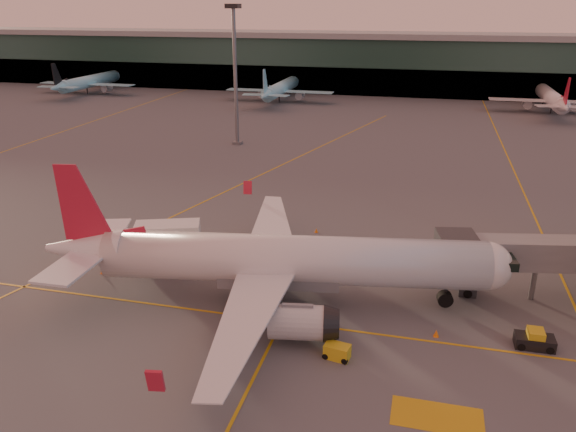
% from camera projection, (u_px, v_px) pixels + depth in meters
% --- Properties ---
extents(ground, '(600.00, 600.00, 0.00)m').
position_uv_depth(ground, '(205.00, 345.00, 44.80)').
color(ground, '#4C4F54').
rests_on(ground, ground).
extents(taxi_markings, '(100.12, 173.00, 0.01)m').
position_uv_depth(taxi_markings, '(270.00, 180.00, 86.81)').
color(taxi_markings, gold).
rests_on(taxi_markings, ground).
extents(terminal, '(400.00, 20.00, 17.60)m').
position_uv_depth(terminal, '(381.00, 63.00, 170.26)').
color(terminal, '#19382D').
rests_on(terminal, ground).
extents(mast_west_near, '(2.40, 2.40, 25.60)m').
position_uv_depth(mast_west_near, '(235.00, 65.00, 103.96)').
color(mast_west_near, slate).
rests_on(mast_west_near, ground).
extents(distant_aircraft_row, '(290.00, 34.00, 13.00)m').
position_uv_depth(distant_aircraft_row, '(295.00, 102.00, 156.60)').
color(distant_aircraft_row, '#8DD8EC').
rests_on(distant_aircraft_row, ground).
extents(main_airplane, '(41.67, 37.79, 12.62)m').
position_uv_depth(main_airplane, '(277.00, 261.00, 49.92)').
color(main_airplane, white).
rests_on(main_airplane, ground).
extents(jet_bridge, '(19.04, 6.67, 6.13)m').
position_uv_depth(jet_bridge, '(552.00, 257.00, 50.43)').
color(jet_bridge, slate).
rests_on(jet_bridge, ground).
extents(catering_truck, '(6.98, 4.80, 4.98)m').
position_uv_depth(catering_truck, '(169.00, 243.00, 56.81)').
color(catering_truck, red).
rests_on(catering_truck, ground).
extents(gpu_cart, '(2.15, 1.50, 1.16)m').
position_uv_depth(gpu_cart, '(337.00, 352.00, 43.00)').
color(gpu_cart, gold).
rests_on(gpu_cart, ground).
extents(pushback_tug, '(3.02, 1.68, 1.54)m').
position_uv_depth(pushback_tug, '(535.00, 340.00, 44.36)').
color(pushback_tug, black).
rests_on(pushback_tug, ground).
extents(cone_nose, '(0.49, 0.49, 0.62)m').
position_uv_depth(cone_nose, '(518.00, 334.00, 45.81)').
color(cone_nose, orange).
rests_on(cone_nose, ground).
extents(cone_tail, '(0.46, 0.46, 0.58)m').
position_uv_depth(cone_tail, '(102.00, 271.00, 56.69)').
color(cone_tail, orange).
rests_on(cone_tail, ground).
extents(cone_wing_left, '(0.41, 0.41, 0.52)m').
position_uv_depth(cone_wing_left, '(316.00, 230.00, 66.88)').
color(cone_wing_left, orange).
rests_on(cone_wing_left, ground).
extents(cone_fwd, '(0.47, 0.47, 0.60)m').
position_uv_depth(cone_fwd, '(436.00, 333.00, 45.91)').
color(cone_fwd, orange).
rests_on(cone_fwd, ground).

